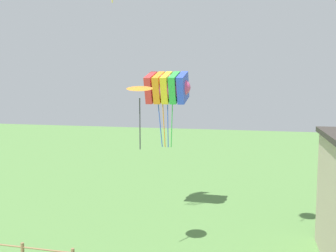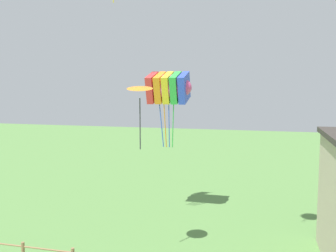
{
  "view_description": "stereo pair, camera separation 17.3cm",
  "coord_description": "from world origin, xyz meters",
  "views": [
    {
      "loc": [
        3.69,
        -7.03,
        7.71
      ],
      "look_at": [
        0.0,
        8.05,
        6.07
      ],
      "focal_mm": 40.0,
      "sensor_mm": 36.0,
      "label": 1
    },
    {
      "loc": [
        3.85,
        -6.99,
        7.71
      ],
      "look_at": [
        0.0,
        8.05,
        6.07
      ],
      "focal_mm": 40.0,
      "sensor_mm": 36.0,
      "label": 2
    }
  ],
  "objects": [
    {
      "name": "kite_rainbow_parafoil",
      "position": [
        -1.65,
        14.55,
        7.65
      ],
      "size": [
        2.85,
        1.98,
        4.53
      ],
      "color": "#E54C8C"
    },
    {
      "name": "kite_orange_delta",
      "position": [
        -1.3,
        8.25,
        7.6
      ],
      "size": [
        1.35,
        1.34,
        2.82
      ],
      "color": "orange"
    }
  ]
}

